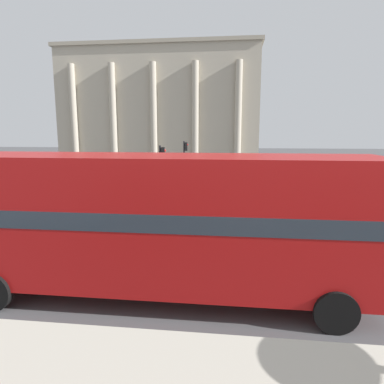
% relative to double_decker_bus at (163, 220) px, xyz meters
% --- Properties ---
extents(double_decker_bus, '(11.34, 2.71, 3.99)m').
position_rel_double_decker_bus_xyz_m(double_decker_bus, '(0.00, 0.00, 0.00)').
color(double_decker_bus, black).
rests_on(double_decker_bus, ground_plane).
extents(plaza_building_left, '(28.97, 13.79, 16.69)m').
position_rel_double_decker_bus_xyz_m(plaza_building_left, '(-9.00, 44.20, 6.11)').
color(plaza_building_left, '#B2A893').
rests_on(plaza_building_left, ground_plane).
extents(traffic_light_near, '(0.42, 0.24, 3.40)m').
position_rel_double_decker_bus_xyz_m(traffic_light_near, '(0.70, 3.86, -0.00)').
color(traffic_light_near, black).
rests_on(traffic_light_near, ground_plane).
extents(traffic_light_mid, '(0.42, 0.24, 3.82)m').
position_rel_double_decker_bus_xyz_m(traffic_light_mid, '(-2.38, 11.11, 0.26)').
color(traffic_light_mid, black).
rests_on(traffic_light_mid, ground_plane).
extents(traffic_light_far, '(0.42, 0.24, 3.88)m').
position_rel_double_decker_bus_xyz_m(traffic_light_far, '(-2.15, 19.40, 0.29)').
color(traffic_light_far, black).
rests_on(traffic_light_far, ground_plane).
extents(car_navy, '(4.20, 1.93, 1.35)m').
position_rel_double_decker_bus_xyz_m(car_navy, '(5.64, 15.36, -1.54)').
color(car_navy, black).
rests_on(car_navy, ground_plane).
extents(pedestrian_white, '(0.32, 0.32, 1.59)m').
position_rel_double_decker_bus_xyz_m(pedestrian_white, '(9.84, 26.98, -1.33)').
color(pedestrian_white, '#282B33').
rests_on(pedestrian_white, ground_plane).
extents(pedestrian_red, '(0.32, 0.32, 1.80)m').
position_rel_double_decker_bus_xyz_m(pedestrian_red, '(5.48, 19.07, -1.19)').
color(pedestrian_red, '#282B33').
rests_on(pedestrian_red, ground_plane).
extents(pedestrian_grey, '(0.32, 0.32, 1.76)m').
position_rel_double_decker_bus_xyz_m(pedestrian_grey, '(3.25, 8.82, -1.22)').
color(pedestrian_grey, '#282B33').
rests_on(pedestrian_grey, ground_plane).
extents(pedestrian_yellow, '(0.32, 0.32, 1.64)m').
position_rel_double_decker_bus_xyz_m(pedestrian_yellow, '(-2.54, 16.86, -1.30)').
color(pedestrian_yellow, '#282B33').
rests_on(pedestrian_yellow, ground_plane).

